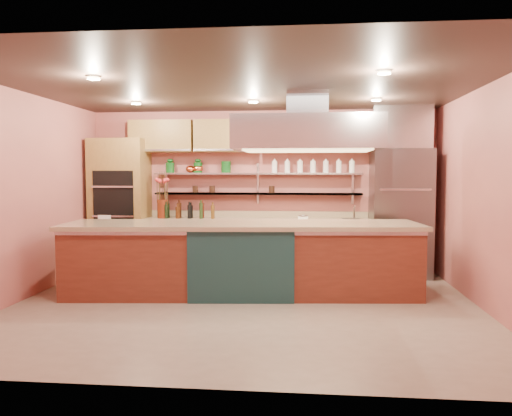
# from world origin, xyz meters

# --- Properties ---
(floor) EXTENTS (6.00, 5.00, 0.02)m
(floor) POSITION_xyz_m (0.00, 0.00, -0.01)
(floor) COLOR gray
(floor) RESTS_ON ground
(ceiling) EXTENTS (6.00, 5.00, 0.02)m
(ceiling) POSITION_xyz_m (0.00, 0.00, 2.80)
(ceiling) COLOR black
(ceiling) RESTS_ON wall_back
(wall_back) EXTENTS (6.00, 0.04, 2.80)m
(wall_back) POSITION_xyz_m (0.00, 2.50, 1.40)
(wall_back) COLOR #B15B53
(wall_back) RESTS_ON floor
(wall_front) EXTENTS (6.00, 0.04, 2.80)m
(wall_front) POSITION_xyz_m (0.00, -2.50, 1.40)
(wall_front) COLOR #B15B53
(wall_front) RESTS_ON floor
(wall_left) EXTENTS (0.04, 5.00, 2.80)m
(wall_left) POSITION_xyz_m (-3.00, 0.00, 1.40)
(wall_left) COLOR #B15B53
(wall_left) RESTS_ON floor
(wall_right) EXTENTS (0.04, 5.00, 2.80)m
(wall_right) POSITION_xyz_m (3.00, 0.00, 1.40)
(wall_right) COLOR #B15B53
(wall_right) RESTS_ON floor
(oven_stack) EXTENTS (0.95, 0.64, 2.30)m
(oven_stack) POSITION_xyz_m (-2.45, 2.18, 1.15)
(oven_stack) COLOR olive
(oven_stack) RESTS_ON floor
(refrigerator) EXTENTS (0.95, 0.72, 2.10)m
(refrigerator) POSITION_xyz_m (2.35, 2.14, 1.05)
(refrigerator) COLOR slate
(refrigerator) RESTS_ON floor
(back_counter) EXTENTS (3.84, 0.64, 0.93)m
(back_counter) POSITION_xyz_m (-0.05, 2.20, 0.47)
(back_counter) COLOR tan
(back_counter) RESTS_ON floor
(wall_shelf_lower) EXTENTS (3.60, 0.26, 0.03)m
(wall_shelf_lower) POSITION_xyz_m (-0.05, 2.37, 1.35)
(wall_shelf_lower) COLOR silver
(wall_shelf_lower) RESTS_ON wall_back
(wall_shelf_upper) EXTENTS (3.60, 0.26, 0.03)m
(wall_shelf_upper) POSITION_xyz_m (-0.05, 2.37, 1.70)
(wall_shelf_upper) COLOR silver
(wall_shelf_upper) RESTS_ON wall_back
(upper_cabinets) EXTENTS (4.60, 0.36, 0.55)m
(upper_cabinets) POSITION_xyz_m (0.00, 2.32, 2.35)
(upper_cabinets) COLOR olive
(upper_cabinets) RESTS_ON wall_back
(range_hood) EXTENTS (2.00, 1.00, 0.45)m
(range_hood) POSITION_xyz_m (0.80, 0.63, 2.25)
(range_hood) COLOR silver
(range_hood) RESTS_ON ceiling
(ceiling_downlights) EXTENTS (4.00, 2.80, 0.02)m
(ceiling_downlights) POSITION_xyz_m (0.00, 0.20, 2.77)
(ceiling_downlights) COLOR #FFE5A5
(ceiling_downlights) RESTS_ON ceiling
(island) EXTENTS (4.93, 1.49, 1.01)m
(island) POSITION_xyz_m (-0.10, 0.63, 0.51)
(island) COLOR maroon
(island) RESTS_ON floor
(flower_vase) EXTENTS (0.20, 0.20, 0.32)m
(flower_vase) POSITION_xyz_m (-1.68, 2.15, 1.09)
(flower_vase) COLOR #5B1E0D
(flower_vase) RESTS_ON back_counter
(oil_bottle_cluster) EXTENTS (0.97, 0.54, 0.30)m
(oil_bottle_cluster) POSITION_xyz_m (-1.20, 2.15, 1.08)
(oil_bottle_cluster) COLOR black
(oil_bottle_cluster) RESTS_ON back_counter
(kitchen_scale) EXTENTS (0.18, 0.14, 0.09)m
(kitchen_scale) POSITION_xyz_m (0.75, 2.15, 0.98)
(kitchen_scale) COLOR white
(kitchen_scale) RESTS_ON back_counter
(bar_faucet) EXTENTS (0.04, 0.04, 0.23)m
(bar_faucet) POSITION_xyz_m (1.61, 2.25, 1.04)
(bar_faucet) COLOR silver
(bar_faucet) RESTS_ON back_counter
(copper_kettle) EXTENTS (0.19, 0.19, 0.13)m
(copper_kettle) POSITION_xyz_m (-1.24, 2.37, 1.78)
(copper_kettle) COLOR #CF532F
(copper_kettle) RESTS_ON wall_shelf_upper
(green_canister) EXTENTS (0.20, 0.20, 0.20)m
(green_canister) POSITION_xyz_m (-0.60, 2.37, 1.81)
(green_canister) COLOR #0E4414
(green_canister) RESTS_ON wall_shelf_upper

